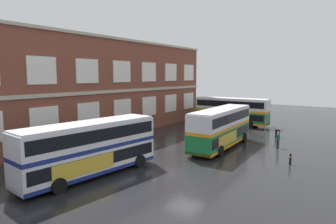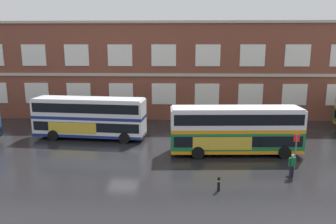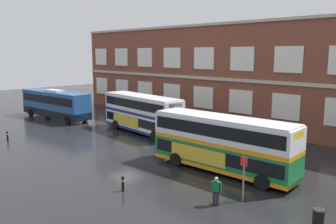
% 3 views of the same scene
% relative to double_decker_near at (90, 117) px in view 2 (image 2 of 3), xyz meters
% --- Properties ---
extents(ground_plane, '(120.00, 120.00, 0.00)m').
position_rel_double_decker_near_xyz_m(ground_plane, '(4.21, -3.63, -2.15)').
color(ground_plane, black).
extents(brick_terminal_building, '(52.77, 8.19, 11.97)m').
position_rel_double_decker_near_xyz_m(brick_terminal_building, '(4.32, 12.35, 3.69)').
color(brick_terminal_building, brown).
rests_on(brick_terminal_building, ground).
extents(double_decker_near, '(11.19, 3.64, 4.07)m').
position_rel_double_decker_near_xyz_m(double_decker_near, '(0.00, 0.00, 0.00)').
color(double_decker_near, silver).
rests_on(double_decker_near, ground).
extents(double_decker_middle, '(11.12, 3.28, 4.07)m').
position_rel_double_decker_near_xyz_m(double_decker_middle, '(13.70, -4.23, 0.00)').
color(double_decker_middle, '#197038').
rests_on(double_decker_middle, ground).
extents(waiting_passenger, '(0.63, 0.37, 1.70)m').
position_rel_double_decker_near_xyz_m(waiting_passenger, '(16.90, -9.18, -1.22)').
color(waiting_passenger, black).
rests_on(waiting_passenger, ground).
extents(bus_stand_flag, '(0.44, 0.10, 2.70)m').
position_rel_double_decker_near_xyz_m(bus_stand_flag, '(17.65, -7.58, -0.51)').
color(bus_stand_flag, slate).
rests_on(bus_stand_flag, ground).
extents(safety_bollard_east, '(0.19, 0.19, 0.95)m').
position_rel_double_decker_near_xyz_m(safety_bollard_east, '(11.48, -11.60, -1.66)').
color(safety_bollard_east, black).
rests_on(safety_bollard_east, ground).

